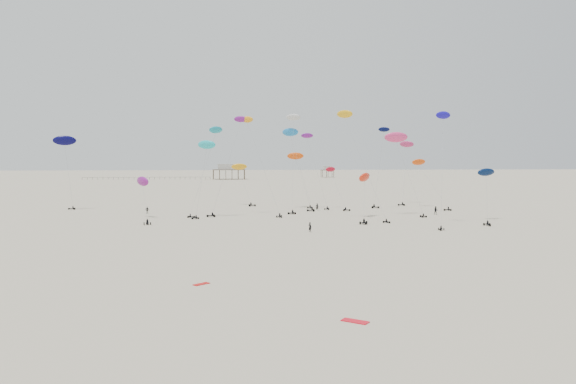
{
  "coord_description": "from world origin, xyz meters",
  "views": [
    {
      "loc": [
        -11.16,
        -14.64,
        13.1
      ],
      "look_at": [
        0.0,
        88.0,
        7.0
      ],
      "focal_mm": 35.0,
      "sensor_mm": 36.0,
      "label": 1
    }
  ],
  "objects": [
    {
      "name": "rig_13",
      "position": [
        -52.72,
        136.0,
        16.16
      ],
      "size": [
        6.01,
        3.3,
        19.25
      ],
      "rotation": [
        0.0,
        0.0,
        1.71
      ],
      "color": "black",
      "rests_on": "ground"
    },
    {
      "name": "rig_17",
      "position": [
        6.36,
        131.31,
        16.24
      ],
      "size": [
        7.75,
        12.85,
        22.05
      ],
      "rotation": [
        0.0,
        0.0,
        1.4
      ],
      "color": "black",
      "rests_on": "ground"
    },
    {
      "name": "pavilion_small",
      "position": [
        60.0,
        380.0,
        3.49
      ],
      "size": [
        9.0,
        7.0,
        8.0
      ],
      "color": "brown",
      "rests_on": "ground"
    },
    {
      "name": "spectator_1",
      "position": [
        37.82,
        112.6,
        0.0
      ],
      "size": [
        1.2,
        0.83,
        2.25
      ],
      "primitive_type": "imported",
      "rotation": [
        0.0,
        0.0,
        6.1
      ],
      "color": "black",
      "rests_on": "ground"
    },
    {
      "name": "rig_0",
      "position": [
        43.28,
        98.27,
        7.71
      ],
      "size": [
        7.92,
        13.99,
        15.37
      ],
      "rotation": [
        0.0,
        0.0,
        3.12
      ],
      "color": "black",
      "rests_on": "ground"
    },
    {
      "name": "rig_11",
      "position": [
        29.25,
        131.5,
        10.32
      ],
      "size": [
        5.78,
        4.62,
        21.79
      ],
      "rotation": [
        0.0,
        0.0,
        4.34
      ],
      "color": "black",
      "rests_on": "ground"
    },
    {
      "name": "rig_19",
      "position": [
        17.5,
        129.72,
        6.0
      ],
      "size": [
        4.78,
        12.91,
        14.29
      ],
      "rotation": [
        0.0,
        0.0,
        4.37
      ],
      "color": "black",
      "rests_on": "ground"
    },
    {
      "name": "rig_10",
      "position": [
        41.08,
        145.65,
        13.88
      ],
      "size": [
        7.96,
        13.43,
        19.72
      ],
      "rotation": [
        0.0,
        0.0,
        1.46
      ],
      "color": "black",
      "rests_on": "ground"
    },
    {
      "name": "rig_16",
      "position": [
        19.08,
        106.77,
        7.21
      ],
      "size": [
        7.31,
        19.02,
        17.02
      ],
      "rotation": [
        0.0,
        0.0,
        5.59
      ],
      "color": "black",
      "rests_on": "ground"
    },
    {
      "name": "rig_6",
      "position": [
        7.99,
        135.89,
        11.29
      ],
      "size": [
        6.62,
        7.66,
        15.12
      ],
      "rotation": [
        0.0,
        0.0,
        3.54
      ],
      "color": "black",
      "rests_on": "ground"
    },
    {
      "name": "rig_8",
      "position": [
        -29.33,
        110.38,
        6.4
      ],
      "size": [
        5.91,
        18.32,
        16.27
      ],
      "rotation": [
        0.0,
        0.0,
        0.12
      ],
      "color": "black",
      "rests_on": "ground"
    },
    {
      "name": "grounded_kite_a",
      "position": [
        -0.98,
        28.95,
        0.0
      ],
      "size": [
        2.29,
        2.07,
        0.08
      ],
      "primitive_type": "cube",
      "rotation": [
        0.0,
        0.0,
        -0.67
      ],
      "color": "red",
      "rests_on": "ground"
    },
    {
      "name": "rig_1",
      "position": [
        11.79,
        132.0,
        12.47
      ],
      "size": [
        7.0,
        8.97,
        20.43
      ],
      "rotation": [
        0.0,
        0.0,
        5.78
      ],
      "color": "black",
      "rests_on": "ground"
    },
    {
      "name": "grounded_kite_b",
      "position": [
        -13.91,
        43.91,
        0.0
      ],
      "size": [
        1.82,
        1.7,
        0.07
      ],
      "primitive_type": "cube",
      "rotation": [
        0.0,
        0.0,
        0.71
      ],
      "color": "red",
      "rests_on": "ground"
    },
    {
      "name": "rig_7",
      "position": [
        -14.87,
        113.75,
        15.5
      ],
      "size": [
        8.55,
        5.77,
        20.69
      ],
      "rotation": [
        0.0,
        0.0,
        4.36
      ],
      "color": "black",
      "rests_on": "ground"
    },
    {
      "name": "rig_4",
      "position": [
        16.04,
        106.61,
        19.16
      ],
      "size": [
        9.31,
        15.18,
        25.65
      ],
      "rotation": [
        0.0,
        0.0,
        3.65
      ],
      "color": "black",
      "rests_on": "ground"
    },
    {
      "name": "spectator_3",
      "position": [
        11.6,
        126.07,
        0.0
      ],
      "size": [
        0.87,
        0.7,
        2.1
      ],
      "primitive_type": "imported",
      "rotation": [
        0.0,
        0.0,
        2.89
      ],
      "color": "black",
      "rests_on": "ground"
    },
    {
      "name": "pier_fence",
      "position": [
        -62.0,
        350.0,
        0.77
      ],
      "size": [
        80.2,
        0.2,
        1.5
      ],
      "color": "black",
      "rests_on": "ground"
    },
    {
      "name": "ground_plane",
      "position": [
        0.0,
        200.0,
        0.0
      ],
      "size": [
        900.0,
        900.0,
        0.0
      ],
      "primitive_type": "plane",
      "color": "beige"
    },
    {
      "name": "rig_3",
      "position": [
        31.89,
        94.18,
        16.7
      ],
      "size": [
        8.32,
        15.81,
        25.59
      ],
      "rotation": [
        0.0,
        0.0,
        2.62
      ],
      "color": "black",
      "rests_on": "ground"
    },
    {
      "name": "rig_12",
      "position": [
        -16.07,
        113.44,
        14.07
      ],
      "size": [
        5.79,
        8.51,
        17.48
      ],
      "rotation": [
        0.0,
        0.0,
        2.09
      ],
      "color": "black",
      "rests_on": "ground"
    },
    {
      "name": "rig_18",
      "position": [
        -10.79,
        117.21,
        13.1
      ],
      "size": [
        9.82,
        10.23,
        23.99
      ],
      "rotation": [
        0.0,
        0.0,
        1.71
      ],
      "color": "black",
      "rests_on": "ground"
    },
    {
      "name": "pavilion_main",
      "position": [
        -10.0,
        350.0,
        4.22
      ],
      "size": [
        21.0,
        13.0,
        9.8
      ],
      "color": "brown",
      "rests_on": "ground"
    },
    {
      "name": "spectator_2",
      "position": [
        -30.31,
        122.24,
        0.0
      ],
      "size": [
        1.16,
        0.68,
        1.9
      ],
      "primitive_type": "imported",
      "rotation": [
        0.0,
        0.0,
        6.21
      ],
      "color": "black",
      "rests_on": "ground"
    },
    {
      "name": "rig_9",
      "position": [
        42.05,
        132.12,
        9.58
      ],
      "size": [
        6.34,
        16.16,
        17.71
      ],
      "rotation": [
        0.0,
        0.0,
        1.68
      ],
      "color": "black",
      "rests_on": "ground"
    },
    {
      "name": "rig_5",
      "position": [
        -3.9,
        116.49,
        14.86
      ],
      "size": [
        9.49,
        13.09,
        24.52
      ],
      "rotation": [
        0.0,
        0.0,
        5.85
      ],
      "color": "black",
      "rests_on": "ground"
    },
    {
      "name": "rig_15",
      "position": [
        28.83,
        113.73,
        16.7
      ],
      "size": [
        7.82,
        10.4,
        20.15
      ],
      "rotation": [
        0.0,
        0.0,
        0.34
      ],
      "color": "black",
      "rests_on": "ground"
    },
    {
      "name": "spectator_0",
      "position": [
        3.58,
        84.37,
        0.0
      ],
      "size": [
        0.88,
        0.9,
        2.06
      ],
      "primitive_type": "imported",
      "rotation": [
        0.0,
        0.0,
        2.28
      ],
      "color": "black",
      "rests_on": "ground"
    },
    {
      "name": "rig_14",
      "position": [
        -6.89,
        144.12,
        8.23
      ],
      "size": [
        6.62,
        7.27,
        12.23
      ],
      "rotation": [
        0.0,
        0.0,
        4.71
      ],
      "color": "black",
      "rests_on": "ground"
    },
    {
      "name": "rig_2",
      "position": [
        5.57,
        127.62,
        17.66
      ],
      "size": [
        5.49,
        17.66,
        27.02
      ],
      "rotation": [
        0.0,
        0.0,
        1.95
      ],
      "color": "black",
      "rests_on": "ground"
    }
  ]
}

